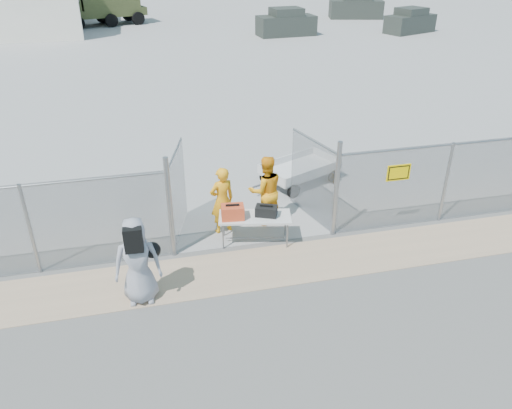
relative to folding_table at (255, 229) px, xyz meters
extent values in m
plane|color=#5B5B5B|center=(0.01, -2.10, -0.37)|extent=(160.00, 160.00, 0.00)
cube|color=#959595|center=(0.01, 39.90, -0.36)|extent=(160.00, 80.00, 0.01)
cube|color=tan|center=(0.01, -1.10, -0.36)|extent=(44.00, 1.60, 0.01)
cube|color=#DF4B26|center=(-0.54, 0.02, 0.54)|extent=(0.57, 0.41, 0.34)
cube|color=black|center=(0.27, -0.04, 0.49)|extent=(0.59, 0.48, 0.25)
imported|color=#FFA314|center=(-0.67, 0.69, 0.52)|extent=(0.74, 0.58, 1.77)
imported|color=#FFA314|center=(0.49, 0.87, 0.57)|extent=(0.93, 0.73, 1.87)
imported|color=gray|center=(-2.79, -1.59, 0.59)|extent=(0.96, 0.65, 1.91)
camera|label=1|loc=(-2.39, -10.14, 6.32)|focal=35.00mm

